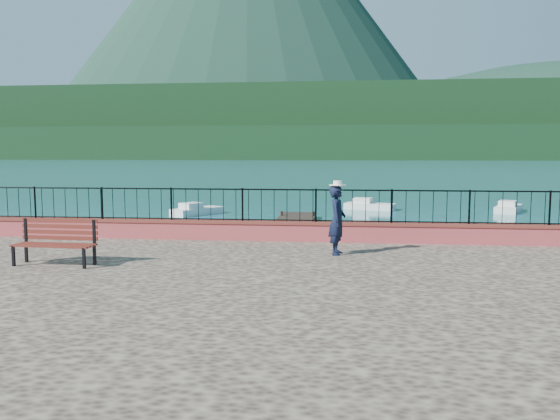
% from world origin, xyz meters
% --- Properties ---
extents(ground, '(2000.00, 2000.00, 0.00)m').
position_xyz_m(ground, '(0.00, 0.00, 0.00)').
color(ground, '#19596B').
rests_on(ground, ground).
extents(promenade, '(30.00, 20.00, 1.20)m').
position_xyz_m(promenade, '(0.00, -6.00, 0.60)').
color(promenade, '#332821').
rests_on(promenade, ground).
extents(parapet, '(28.00, 0.46, 0.58)m').
position_xyz_m(parapet, '(0.00, 3.70, 1.49)').
color(parapet, '#A43D3B').
rests_on(parapet, promenade).
extents(railing, '(27.00, 0.05, 0.95)m').
position_xyz_m(railing, '(0.00, 3.70, 2.25)').
color(railing, black).
rests_on(railing, parapet).
extents(dock, '(2.00, 16.00, 0.30)m').
position_xyz_m(dock, '(-2.00, 12.00, 0.15)').
color(dock, '#2D231C').
rests_on(dock, ground).
extents(far_forest, '(900.00, 60.00, 18.00)m').
position_xyz_m(far_forest, '(0.00, 300.00, 9.00)').
color(far_forest, black).
rests_on(far_forest, ground).
extents(foothills, '(900.00, 120.00, 44.00)m').
position_xyz_m(foothills, '(0.00, 360.00, 22.00)').
color(foothills, black).
rests_on(foothills, ground).
extents(volcano, '(560.00, 560.00, 380.00)m').
position_xyz_m(volcano, '(-120.00, 700.00, 190.00)').
color(volcano, '#142D23').
rests_on(volcano, ground).
extents(park_bench, '(1.94, 0.71, 1.06)m').
position_xyz_m(park_bench, '(-6.19, -0.45, 1.52)').
color(park_bench, black).
rests_on(park_bench, promenade).
extents(person, '(0.50, 0.70, 1.79)m').
position_xyz_m(person, '(0.35, 1.64, 2.09)').
color(person, black).
rests_on(person, promenade).
extents(hat, '(0.44, 0.44, 0.12)m').
position_xyz_m(hat, '(0.35, 1.64, 3.05)').
color(hat, white).
rests_on(hat, person).
extents(boat_0, '(4.41, 3.29, 0.80)m').
position_xyz_m(boat_0, '(-4.99, 8.18, 0.40)').
color(boat_0, white).
rests_on(boat_0, ground).
extents(boat_1, '(4.25, 2.13, 0.80)m').
position_xyz_m(boat_1, '(5.62, 11.12, 0.40)').
color(boat_1, silver).
rests_on(boat_1, ground).
extents(boat_3, '(2.96, 3.54, 0.80)m').
position_xyz_m(boat_3, '(-8.42, 20.49, 0.40)').
color(boat_3, silver).
rests_on(boat_3, ground).
extents(boat_4, '(3.56, 2.16, 0.80)m').
position_xyz_m(boat_4, '(2.38, 24.81, 0.40)').
color(boat_4, silver).
rests_on(boat_4, ground).
extents(boat_5, '(2.59, 3.68, 0.80)m').
position_xyz_m(boat_5, '(11.25, 24.23, 0.40)').
color(boat_5, silver).
rests_on(boat_5, ground).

